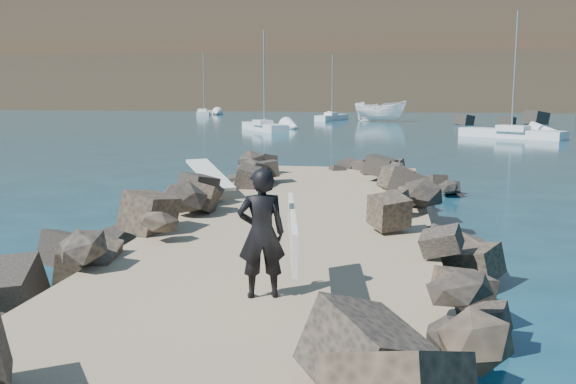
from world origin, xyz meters
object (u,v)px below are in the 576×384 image
object	(u,v)px
surfer_with_board	(266,233)
sailboat_e	(204,113)
surfboard_resting	(210,178)
boat_imported	(380,111)

from	to	relation	value
surfer_with_board	sailboat_e	xyz separation A→B (m)	(-24.02, 77.48, -1.20)
surfboard_resting	surfer_with_board	world-z (taller)	surfer_with_board
sailboat_e	surfer_with_board	bearing A→B (deg)	-72.78
surfboard_resting	boat_imported	bearing A→B (deg)	51.60
surfboard_resting	boat_imported	distance (m)	56.18
surfer_with_board	sailboat_e	world-z (taller)	sailboat_e
boat_imported	sailboat_e	bearing A→B (deg)	78.38
surfboard_resting	surfer_with_board	distance (m)	9.61
surfboard_resting	surfer_with_board	bearing A→B (deg)	-103.66
boat_imported	surfer_with_board	world-z (taller)	surfer_with_board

